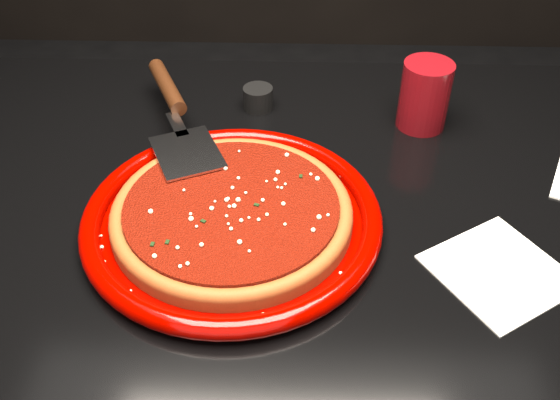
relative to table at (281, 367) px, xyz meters
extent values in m
cube|color=black|center=(0.00, 0.00, 0.00)|extent=(1.20, 0.80, 0.75)
cylinder|color=#710200|center=(-0.06, -0.05, 0.39)|extent=(0.42, 0.42, 0.03)
cylinder|color=brown|center=(-0.06, -0.05, 0.39)|extent=(0.34, 0.34, 0.02)
torus|color=brown|center=(-0.06, -0.05, 0.40)|extent=(0.34, 0.34, 0.02)
cylinder|color=maroon|center=(-0.06, -0.05, 0.41)|extent=(0.30, 0.30, 0.01)
cylinder|color=maroon|center=(0.21, 0.20, 0.43)|extent=(0.08, 0.08, 0.11)
cube|color=silver|center=(0.26, -0.12, 0.38)|extent=(0.19, 0.19, 0.00)
cylinder|color=black|center=(-0.04, 0.24, 0.39)|extent=(0.06, 0.06, 0.04)
camera|label=1|loc=(0.02, -0.64, 0.92)|focal=40.00mm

